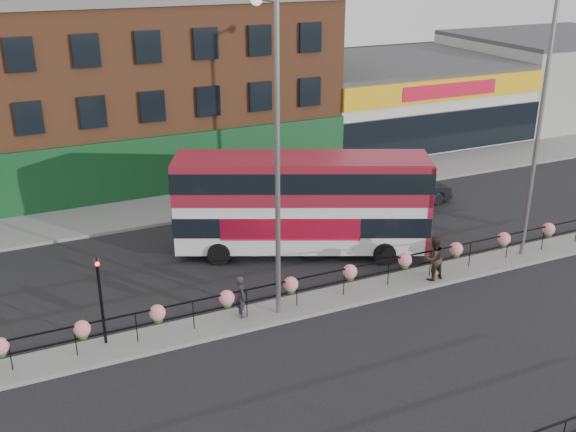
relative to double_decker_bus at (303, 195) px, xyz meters
name	(u,v)px	position (x,y,z in m)	size (l,w,h in m)	color
ground	(320,303)	(-1.35, -4.45, -2.71)	(120.00, 120.00, 0.00)	black
north_pavement	(218,200)	(-1.35, 7.55, -2.63)	(60.00, 4.00, 0.15)	gray
median	(320,302)	(-1.35, -4.45, -2.63)	(60.00, 1.60, 0.15)	gray
brick_building	(105,85)	(-5.35, 15.51, 2.42)	(25.00, 12.21, 10.30)	brown
supermarket	(395,98)	(14.65, 15.45, -0.06)	(15.00, 12.25, 5.30)	silver
warehouse_east	(553,75)	(29.40, 15.55, 0.44)	(14.50, 12.00, 6.30)	#9A9B96
median_railing	(321,279)	(-1.35, -4.45, -1.66)	(30.04, 0.56, 1.23)	black
double_decker_bus	(303,195)	(0.00, 0.00, 0.00)	(10.99, 6.82, 4.41)	silver
car	(410,192)	(7.63, 2.95, -1.96)	(4.64, 1.87, 1.50)	black
pedestrian_a	(241,296)	(-4.51, -4.30, -1.75)	(0.45, 0.63, 1.61)	#25242B
pedestrian_b	(434,258)	(3.55, -4.77, -1.63)	(0.96, 0.78, 1.85)	black
lamp_column_west	(274,137)	(-3.18, -4.34, 4.02)	(0.40, 1.95, 11.10)	slate
lamp_column_east	(538,100)	(8.53, -4.13, 4.17)	(0.41, 1.99, 11.35)	slate
traffic_light_median	(99,282)	(-9.35, -4.05, -0.24)	(0.15, 0.28, 3.65)	black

